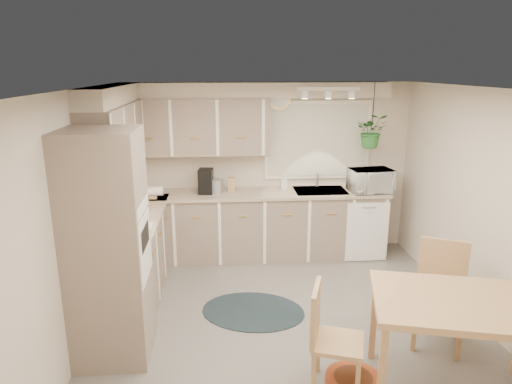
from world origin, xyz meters
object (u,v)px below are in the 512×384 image
dining_table (456,348)px  chair_back (440,297)px  chair_left (338,340)px  pet_bed (353,382)px  braided_rug (253,311)px  microwave (371,178)px

dining_table → chair_back: 0.71m
dining_table → chair_left: bearing=170.9°
chair_left → pet_bed: chair_left is taller
braided_rug → microwave: bearing=39.8°
braided_rug → dining_table: bearing=-43.0°
dining_table → microwave: (0.19, 2.86, 0.71)m
chair_back → pet_bed: chair_back is taller
chair_left → microwave: microwave is taller
pet_bed → microwave: bearing=70.3°
dining_table → microwave: microwave is taller
chair_left → braided_rug: bearing=-136.5°
dining_table → pet_bed: dining_table is taller
chair_left → chair_back: size_ratio=0.90×
chair_left → microwave: size_ratio=1.60×
chair_left → chair_back: chair_back is taller
braided_rug → microwave: size_ratio=2.01×
dining_table → chair_left: chair_left is taller
chair_back → braided_rug: (-1.72, 0.74, -0.50)m
braided_rug → microwave: 2.51m
dining_table → microwave: 2.95m
chair_left → braided_rug: chair_left is taller
dining_table → braided_rug: 2.13m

